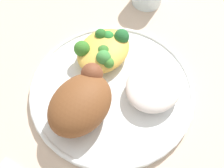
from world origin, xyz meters
The scene contains 5 objects.
ground_plane centered at (0.00, 0.00, 0.00)m, with size 2.00×2.00×0.00m, color beige.
plate centered at (0.00, 0.00, 0.01)m, with size 0.29×0.29×0.02m.
roasted_chicken centered at (-0.07, 0.01, 0.05)m, with size 0.12×0.09×0.07m.
rice_pile centered at (0.03, -0.06, 0.03)m, with size 0.10×0.09×0.03m, color white.
mac_cheese_with_broccoli centered at (0.05, 0.05, 0.04)m, with size 0.11×0.09×0.04m.
Camera 1 is at (-0.20, -0.14, 0.41)m, focal length 42.49 mm.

